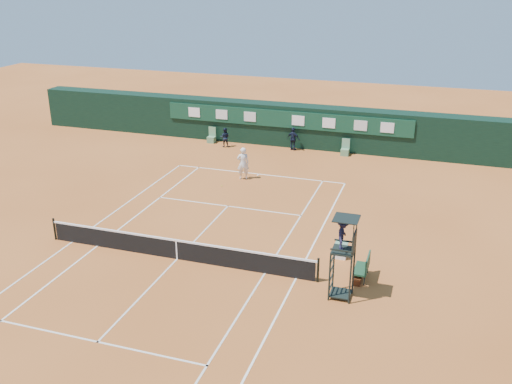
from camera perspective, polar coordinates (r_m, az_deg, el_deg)
ground at (r=25.91m, az=-7.88°, el=-6.66°), size 90.00×90.00×0.00m
court_lines at (r=25.91m, az=-7.88°, el=-6.65°), size 11.05×23.85×0.01m
tennis_net at (r=25.68m, az=-7.94°, el=-5.66°), size 12.90×0.10×1.10m
back_wall at (r=41.87m, az=3.17°, el=6.75°), size 40.00×1.65×3.00m
linesman_chair_left at (r=42.75m, az=-4.47°, el=5.37°), size 0.55×0.50×1.15m
linesman_chair_right at (r=40.12m, az=8.89°, el=4.09°), size 0.55×0.50×1.15m
umpire_chair at (r=22.02m, az=8.74°, el=-4.85°), size 0.96×0.95×3.42m
player_bench at (r=24.28m, az=10.76°, el=-7.30°), size 0.55×1.20×1.10m
tennis_bag at (r=24.22m, az=10.11°, el=-8.57°), size 0.32×0.74×0.28m
cooler at (r=25.98m, az=8.46°, el=-5.81°), size 0.57×0.57×0.65m
tennis_ball at (r=34.04m, az=-3.44°, el=0.62°), size 0.06×0.06×0.06m
player at (r=34.89m, az=-1.31°, el=2.89°), size 0.87×0.73×2.02m
ball_kid_left at (r=41.52m, az=-3.13°, el=5.48°), size 0.79×0.68×1.42m
ball_kid_right at (r=40.73m, az=3.75°, el=5.31°), size 1.04×0.66×1.65m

